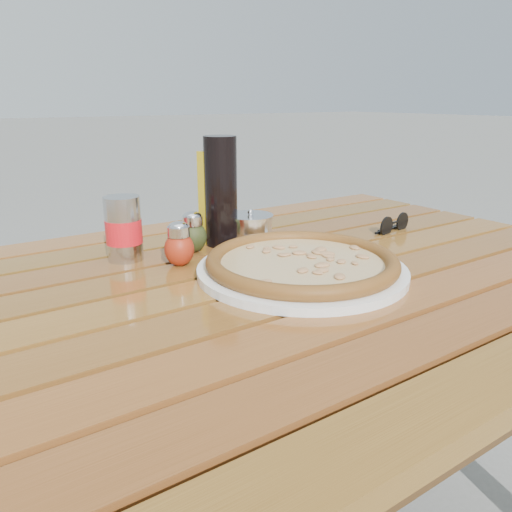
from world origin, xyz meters
TOP-DOWN VIEW (x-y plane):
  - table at (0.00, -0.00)m, footprint 1.40×0.90m
  - plate at (0.06, -0.03)m, footprint 0.40×0.40m
  - pizza at (0.06, -0.03)m, footprint 0.33×0.33m
  - pepper_shaker at (-0.09, 0.13)m, footprint 0.06×0.06m
  - oregano_shaker at (-0.03, 0.19)m, footprint 0.07×0.07m
  - dark_bottle at (0.04, 0.21)m, footprint 0.09×0.09m
  - soda_can at (-0.16, 0.22)m, footprint 0.07×0.07m
  - olive_oil_cruet at (0.04, 0.22)m, footprint 0.07×0.07m
  - parmesan_tin at (0.10, 0.19)m, footprint 0.10×0.10m
  - sunglasses at (0.42, 0.08)m, footprint 0.11×0.04m

SIDE VIEW (x-z plane):
  - table at x=0.00m, z-range 0.30..1.05m
  - plate at x=0.06m, z-range 0.75..0.76m
  - sunglasses at x=0.42m, z-range 0.74..0.79m
  - pizza at x=0.06m, z-range 0.76..0.79m
  - parmesan_tin at x=0.10m, z-range 0.74..0.82m
  - pepper_shaker at x=-0.09m, z-range 0.75..0.83m
  - oregano_shaker at x=-0.03m, z-range 0.75..0.83m
  - soda_can at x=-0.16m, z-range 0.75..0.87m
  - olive_oil_cruet at x=0.04m, z-range 0.74..0.95m
  - dark_bottle at x=0.04m, z-range 0.75..0.97m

